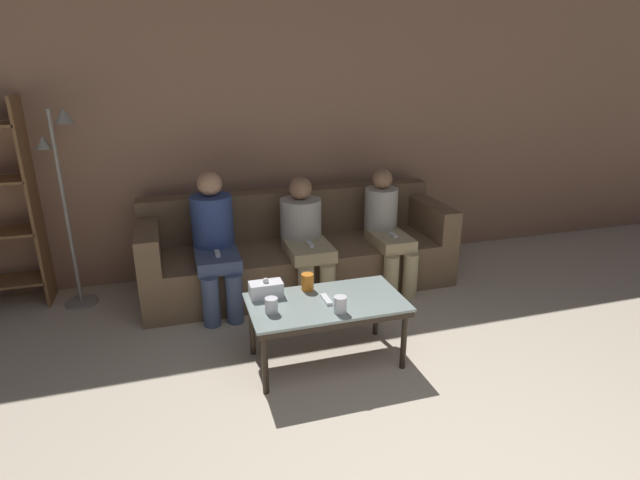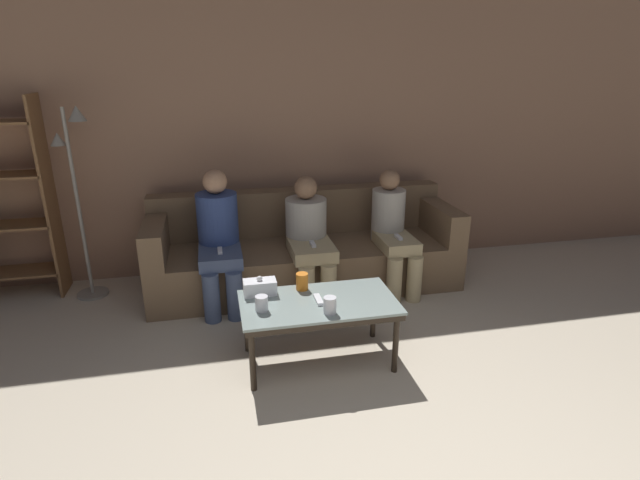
% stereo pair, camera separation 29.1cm
% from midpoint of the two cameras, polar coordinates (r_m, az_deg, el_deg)
% --- Properties ---
extents(wall_back, '(12.00, 0.06, 2.60)m').
position_cam_midpoint_polar(wall_back, '(4.79, -6.03, 11.93)').
color(wall_back, '#9E755B').
rests_on(wall_back, ground_plane).
extents(couch, '(2.72, 0.88, 0.82)m').
position_cam_midpoint_polar(couch, '(4.55, -4.34, -1.45)').
color(couch, brown).
rests_on(couch, ground_plane).
extents(coffee_table, '(1.03, 0.56, 0.45)m').
position_cam_midpoint_polar(coffee_table, '(3.32, -1.81, -7.71)').
color(coffee_table, '#8C9E99').
rests_on(coffee_table, ground_plane).
extents(cup_near_left, '(0.08, 0.08, 0.10)m').
position_cam_midpoint_polar(cup_near_left, '(3.16, -8.23, -7.47)').
color(cup_near_left, silver).
rests_on(cup_near_left, coffee_table).
extents(cup_near_right, '(0.08, 0.08, 0.12)m').
position_cam_midpoint_polar(cup_near_right, '(3.43, -3.88, -4.85)').
color(cup_near_right, orange).
rests_on(cup_near_right, coffee_table).
extents(cup_far_center, '(0.08, 0.08, 0.11)m').
position_cam_midpoint_polar(cup_far_center, '(3.13, -0.35, -7.45)').
color(cup_far_center, silver).
rests_on(cup_far_center, coffee_table).
extents(tissue_box, '(0.22, 0.12, 0.13)m').
position_cam_midpoint_polar(tissue_box, '(3.38, -8.66, -5.60)').
color(tissue_box, white).
rests_on(tissue_box, coffee_table).
extents(game_remote, '(0.04, 0.15, 0.02)m').
position_cam_midpoint_polar(game_remote, '(3.29, -1.82, -6.86)').
color(game_remote, white).
rests_on(game_remote, coffee_table).
extents(standing_lamp, '(0.31, 0.26, 1.62)m').
position_cam_midpoint_polar(standing_lamp, '(4.49, -28.85, 5.09)').
color(standing_lamp, gray).
rests_on(standing_lamp, ground_plane).
extents(seated_person_left_end, '(0.34, 0.70, 1.12)m').
position_cam_midpoint_polar(seated_person_left_end, '(4.16, -13.93, 0.21)').
color(seated_person_left_end, '#47567A').
rests_on(seated_person_left_end, ground_plane).
extents(seated_person_mid_left, '(0.36, 0.73, 1.02)m').
position_cam_midpoint_polar(seated_person_mid_left, '(4.26, -3.74, 0.63)').
color(seated_person_mid_left, tan).
rests_on(seated_person_mid_left, ground_plane).
extents(seated_person_mid_right, '(0.31, 0.68, 1.05)m').
position_cam_midpoint_polar(seated_person_mid_right, '(4.47, 5.73, 1.47)').
color(seated_person_mid_right, tan).
rests_on(seated_person_mid_right, ground_plane).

